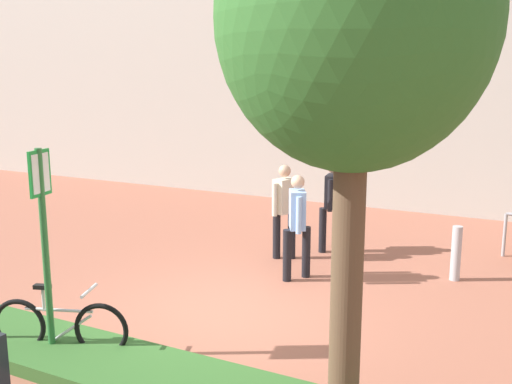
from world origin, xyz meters
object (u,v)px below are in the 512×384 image
object	(u,v)px
bike_at_sign	(60,326)
bollard_steel	(456,253)
person_suited_dark	(333,201)
tree_sidewalk	(355,22)
parking_sign_post	(43,223)
person_casual_tan	(297,220)
person_shirt_blue	(284,205)

from	to	relation	value
bike_at_sign	bollard_steel	distance (m)	6.11
bike_at_sign	person_suited_dark	world-z (taller)	person_suited_dark
tree_sidewalk	bike_at_sign	distance (m)	4.83
person_suited_dark	bike_at_sign	bearing A→B (deg)	-105.08
parking_sign_post	bollard_steel	bearing A→B (deg)	51.92
person_suited_dark	person_casual_tan	world-z (taller)	same
person_suited_dark	person_shirt_blue	size ratio (longest dim) A/B	1.00
parking_sign_post	tree_sidewalk	bearing A→B (deg)	0.70
person_casual_tan	bike_at_sign	bearing A→B (deg)	-111.60
bike_at_sign	person_casual_tan	xyz separation A→B (m)	(1.46, 3.69, 0.63)
parking_sign_post	person_shirt_blue	bearing A→B (deg)	79.35
bike_at_sign	tree_sidewalk	bearing A→B (deg)	-0.71
tree_sidewalk	bollard_steel	world-z (taller)	tree_sidewalk
person_suited_dark	tree_sidewalk	bearing A→B (deg)	-69.31
parking_sign_post	person_suited_dark	world-z (taller)	parking_sign_post
bike_at_sign	person_suited_dark	bearing A→B (deg)	74.92
tree_sidewalk	person_shirt_blue	world-z (taller)	tree_sidewalk
tree_sidewalk	person_casual_tan	xyz separation A→B (m)	(-2.05, 3.74, -2.68)
parking_sign_post	person_suited_dark	bearing A→B (deg)	74.60
tree_sidewalk	parking_sign_post	xyz separation A→B (m)	(-3.56, -0.04, -2.05)
parking_sign_post	bike_at_sign	world-z (taller)	parking_sign_post
bike_at_sign	bollard_steel	world-z (taller)	bollard_steel
tree_sidewalk	parking_sign_post	world-z (taller)	tree_sidewalk
bike_at_sign	person_suited_dark	xyz separation A→B (m)	(1.45, 5.39, 0.63)
person_casual_tan	person_shirt_blue	world-z (taller)	same
parking_sign_post	person_casual_tan	distance (m)	4.12
tree_sidewalk	person_shirt_blue	bearing A→B (deg)	119.97
parking_sign_post	bollard_steel	size ratio (longest dim) A/B	2.74
bollard_steel	person_shirt_blue	xyz separation A→B (m)	(-2.95, -0.20, 0.53)
person_shirt_blue	person_casual_tan	bearing A→B (deg)	-55.16
bike_at_sign	person_shirt_blue	bearing A→B (deg)	79.84
person_suited_dark	bollard_steel	bearing A→B (deg)	-14.28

